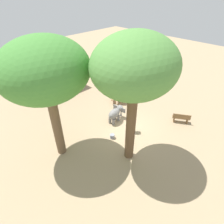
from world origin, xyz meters
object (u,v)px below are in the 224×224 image
person_handler (133,122)px  market_stall_red (67,77)px  picnic_table_near (119,96)px  market_stall_teal (46,84)px  feed_bucket (112,136)px  shade_tree_main (135,68)px  shade_tree_secondary (45,71)px  elephant (116,113)px  wooden_bench (181,118)px

person_handler → market_stall_red: market_stall_red is taller
person_handler → picnic_table_near: (2.68, 3.89, -0.36)m
market_stall_teal → feed_bucket: bearing=-90.3°
market_stall_red → market_stall_teal: bearing=180.0°
feed_bucket → shade_tree_main: bearing=-102.6°
shade_tree_secondary → market_stall_teal: shade_tree_secondary is taller
elephant → feed_bucket: size_ratio=4.93×
person_handler → wooden_bench: person_handler is taller
elephant → shade_tree_secondary: shade_tree_secondary is taller
person_handler → market_stall_teal: 10.27m
person_handler → wooden_bench: size_ratio=1.16×
market_stall_teal → market_stall_red: size_ratio=1.00×
wooden_bench → market_stall_teal: (-5.31, 12.28, 0.67)m
person_handler → wooden_bench: 4.31m
market_stall_red → feed_bucket: (-2.65, -9.57, -0.98)m
shade_tree_secondary → market_stall_teal: size_ratio=3.06×
elephant → shade_tree_main: 6.74m
shade_tree_secondary → market_stall_teal: bearing=66.7°
market_stall_teal → market_stall_red: bearing=0.0°
shade_tree_main → market_stall_red: bearing=75.0°
person_handler → wooden_bench: (3.72, -2.13, -0.48)m
picnic_table_near → market_stall_teal: 7.59m
elephant → market_stall_teal: 8.43m
elephant → wooden_bench: bearing=-56.2°
elephant → shade_tree_main: shade_tree_main is taller
market_stall_teal → elephant: bearing=-78.6°
wooden_bench → feed_bucket: 6.01m
wooden_bench → market_stall_red: (-2.71, 12.28, 0.67)m
wooden_bench → person_handler: bearing=-152.0°
feed_bucket → elephant: bearing=37.4°
elephant → market_stall_teal: bearing=93.2°
person_handler → picnic_table_near: person_handler is taller
picnic_table_near → person_handler: bearing=-166.6°
elephant → market_stall_red: size_ratio=0.70×
shade_tree_secondary → market_stall_red: (6.06, 8.03, -4.75)m
picnic_table_near → market_stall_teal: size_ratio=0.84×
elephant → market_stall_teal: (-1.67, 8.26, 0.36)m
person_handler → feed_bucket: person_handler is taller
feed_bucket → shade_tree_secondary: bearing=155.7°
elephant → wooden_bench: (3.63, -4.02, -0.31)m
market_stall_teal → feed_bucket: (-0.05, -9.57, -0.98)m
shade_tree_main → wooden_bench: shade_tree_main is taller
elephant → person_handler: person_handler is taller
elephant → market_stall_red: bearing=75.3°
market_stall_teal → shade_tree_secondary: bearing=-113.3°
person_handler → market_stall_red: (1.01, 10.14, 0.19)m
person_handler → wooden_bench: bearing=-122.8°
market_stall_red → feed_bucket: market_stall_red is taller
picnic_table_near → feed_bucket: size_ratio=5.85×
wooden_bench → market_stall_red: bearing=160.3°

